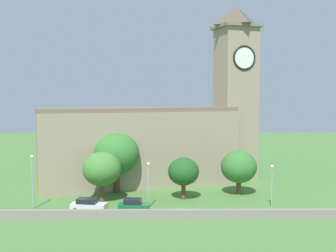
% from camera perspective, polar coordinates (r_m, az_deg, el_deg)
% --- Properties ---
extents(ground_plane, '(200.00, 200.00, 0.00)m').
position_cam_1_polar(ground_plane, '(71.65, 1.51, -8.28)').
color(ground_plane, '#477538').
extents(church, '(39.12, 19.34, 31.15)m').
position_cam_1_polar(church, '(74.80, -0.73, -0.93)').
color(church, gray).
rests_on(church, ground).
extents(quay_barrier, '(51.94, 0.70, 1.22)m').
position_cam_1_polar(quay_barrier, '(55.00, 2.17, -11.56)').
color(quay_barrier, gray).
rests_on(quay_barrier, ground).
extents(car_white, '(4.89, 2.78, 1.79)m').
position_cam_1_polar(car_white, '(59.08, -10.44, -10.20)').
color(car_white, silver).
rests_on(car_white, ground).
extents(car_green, '(4.19, 2.36, 1.81)m').
position_cam_1_polar(car_green, '(58.02, -4.54, -10.40)').
color(car_green, '#1E6B38').
rests_on(car_green, ground).
extents(streetlamp_west_end, '(0.44, 0.44, 7.39)m').
position_cam_1_polar(streetlamp_west_end, '(61.31, -17.46, -5.98)').
color(streetlamp_west_end, '#9EA0A5').
rests_on(streetlamp_west_end, ground).
extents(streetlamp_west_mid, '(0.44, 0.44, 6.33)m').
position_cam_1_polar(streetlamp_west_mid, '(59.11, -2.60, -6.76)').
color(streetlamp_west_mid, '#9EA0A5').
rests_on(streetlamp_west_mid, ground).
extents(streetlamp_central, '(0.44, 0.44, 5.96)m').
position_cam_1_polar(streetlamp_central, '(60.90, 13.54, -6.75)').
color(streetlamp_central, '#9EA0A5').
rests_on(streetlamp_central, ground).
extents(tree_churchyard, '(5.53, 5.53, 6.81)m').
position_cam_1_polar(tree_churchyard, '(67.79, 9.32, -5.36)').
color(tree_churchyard, brown).
rests_on(tree_churchyard, ground).
extents(tree_riverside_west, '(4.59, 4.59, 6.21)m').
position_cam_1_polar(tree_riverside_west, '(64.12, 2.06, -6.04)').
color(tree_riverside_west, brown).
rests_on(tree_riverside_west, ground).
extents(tree_by_tower, '(5.55, 5.55, 7.25)m').
position_cam_1_polar(tree_by_tower, '(63.49, -8.72, -5.64)').
color(tree_by_tower, brown).
rests_on(tree_by_tower, ground).
extents(tree_riverside_east, '(7.19, 7.19, 9.41)m').
position_cam_1_polar(tree_riverside_east, '(68.41, -6.81, -3.69)').
color(tree_riverside_east, brown).
rests_on(tree_riverside_east, ground).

